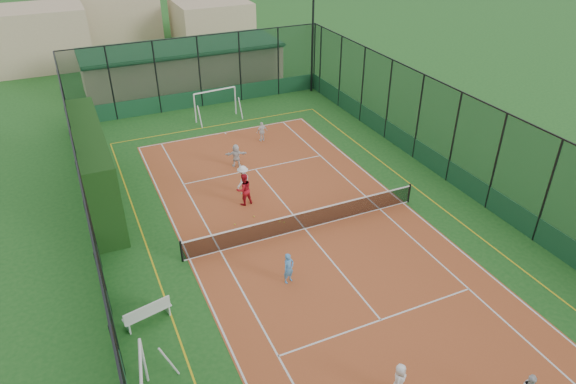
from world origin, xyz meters
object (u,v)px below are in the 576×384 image
object	(u,v)px
white_bench	(147,312)
child_near_left	(399,380)
clubhouse	(183,66)
futsal_goal_far	(216,104)
coach	(244,189)
child_far_back	(236,155)
child_far_right	(262,132)
child_far_left	(243,180)
child_near_mid	(289,268)
floodlight_ne	(313,37)

from	to	relation	value
white_bench	child_near_left	xyz separation A→B (m)	(6.52, -6.32, 0.14)
clubhouse	futsal_goal_far	xyz separation A→B (m)	(0.24, -7.58, -0.59)
white_bench	child_near_left	bearing A→B (deg)	-57.18
child_near_left	coach	bearing A→B (deg)	51.10
futsal_goal_far	child_far_back	world-z (taller)	futsal_goal_far
child_near_left	child_far_right	xyz separation A→B (m)	(3.03, 19.02, 0.00)
child_far_right	child_far_back	size ratio (longest dim) A/B	0.93
clubhouse	child_far_left	world-z (taller)	clubhouse
clubhouse	child_near_mid	size ratio (longest dim) A/B	11.23
child_near_mid	child_far_back	distance (m)	10.34
child_near_left	child_near_mid	xyz separation A→B (m)	(-0.93, 6.25, 0.05)
child_far_back	child_near_left	bearing A→B (deg)	103.15
child_far_left	coach	xyz separation A→B (m)	(-0.31, -0.99, 0.05)
futsal_goal_far	child_near_left	world-z (taller)	futsal_goal_far
child_near_left	child_near_mid	bearing A→B (deg)	57.16
floodlight_ne	child_near_mid	bearing A→B (deg)	-118.82
child_near_left	child_far_back	bearing A→B (deg)	47.12
white_bench	futsal_goal_far	bearing A→B (deg)	52.09
child_near_left	coach	world-z (taller)	coach
white_bench	child_far_back	xyz separation A→B (m)	(6.97, 10.18, 0.18)
child_far_back	child_far_left	bearing A→B (deg)	92.17
child_near_left	child_far_back	distance (m)	16.50
clubhouse	white_bench	distance (m)	26.18
child_near_mid	child_far_left	xyz separation A→B (m)	(0.72, 7.25, 0.11)
child_far_left	child_near_left	bearing A→B (deg)	49.47
floodlight_ne	child_near_left	size ratio (longest dim) A/B	6.61
floodlight_ne	child_far_back	size ratio (longest dim) A/B	6.17
child_near_left	coach	distance (m)	12.52
child_far_left	white_bench	bearing A→B (deg)	7.27
coach	child_near_left	bearing A→B (deg)	85.25
child_near_left	child_far_back	world-z (taller)	child_far_back
child_near_left	child_far_left	bearing A→B (deg)	49.60
child_far_left	child_far_back	bearing A→B (deg)	-143.99
clubhouse	child_far_right	world-z (taller)	clubhouse
white_bench	futsal_goal_far	size ratio (longest dim) A/B	0.57
white_bench	coach	distance (m)	8.63
white_bench	child_near_left	distance (m)	9.08
floodlight_ne	coach	distance (m)	17.26
clubhouse	child_far_left	distance (m)	17.87
floodlight_ne	child_near_left	world-z (taller)	floodlight_ne
futsal_goal_far	child_near_left	xyz separation A→B (m)	(-1.52, -23.71, -0.35)
child_far_back	child_far_right	bearing A→B (deg)	-120.93
child_near_mid	clubhouse	bearing A→B (deg)	66.38
child_near_left	child_far_left	distance (m)	13.50
child_far_back	coach	bearing A→B (deg)	90.94
floodlight_ne	futsal_goal_far	distance (m)	9.19
white_bench	child_far_back	world-z (taller)	child_far_back
futsal_goal_far	clubhouse	bearing A→B (deg)	85.60
white_bench	clubhouse	bearing A→B (deg)	59.56
child_near_mid	child_far_left	distance (m)	7.29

